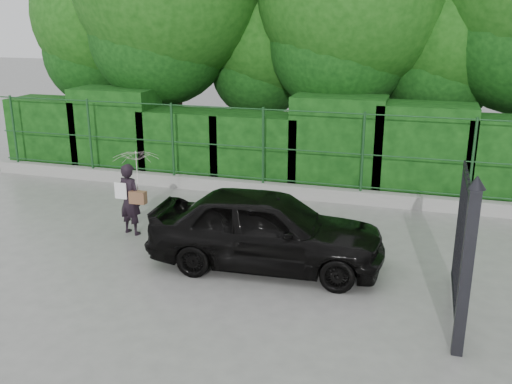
# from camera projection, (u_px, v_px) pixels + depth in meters

# --- Properties ---
(ground) EXTENTS (80.00, 80.00, 0.00)m
(ground) POSITION_uv_depth(u_px,v_px,m) (167.00, 270.00, 9.62)
(ground) COLOR gray
(kerb) EXTENTS (14.00, 0.25, 0.30)m
(kerb) POSITION_uv_depth(u_px,v_px,m) (247.00, 187.00, 13.69)
(kerb) COLOR #9E9E99
(kerb) RESTS_ON ground
(fence) EXTENTS (14.13, 0.06, 1.80)m
(fence) POSITION_uv_depth(u_px,v_px,m) (256.00, 145.00, 13.31)
(fence) COLOR #18411D
(fence) RESTS_ON kerb
(hedge) EXTENTS (14.20, 1.20, 2.29)m
(hedge) POSITION_uv_depth(u_px,v_px,m) (262.00, 143.00, 14.32)
(hedge) COLOR black
(hedge) RESTS_ON ground
(gate) EXTENTS (0.22, 2.33, 2.36)m
(gate) POSITION_uv_depth(u_px,v_px,m) (465.00, 253.00, 7.35)
(gate) COLOR black
(gate) RESTS_ON ground
(woman) EXTENTS (0.88, 0.90, 1.67)m
(woman) POSITION_uv_depth(u_px,v_px,m) (135.00, 179.00, 10.91)
(woman) COLOR black
(woman) RESTS_ON ground
(car) EXTENTS (4.03, 1.80, 1.35)m
(car) POSITION_uv_depth(u_px,v_px,m) (266.00, 229.00, 9.60)
(car) COLOR black
(car) RESTS_ON ground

